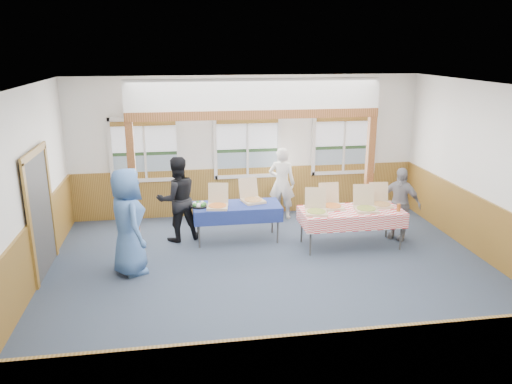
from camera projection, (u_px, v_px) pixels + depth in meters
The scene contains 31 objects.
floor at pixel (276, 277), 8.57m from camera, with size 8.00×8.00×0.00m, color #2B3447.
ceiling at pixel (278, 88), 7.67m from camera, with size 8.00×8.00×0.00m, color white.
wall_back at pixel (247, 146), 11.44m from camera, with size 8.00×8.00×0.00m, color silver.
wall_front at pixel (348, 286), 4.80m from camera, with size 8.00×8.00×0.00m, color silver.
wall_left at pixel (17, 199), 7.52m from camera, with size 8.00×8.00×0.00m, color silver.
wall_right at pixel (501, 178), 8.72m from camera, with size 8.00×8.00×0.00m, color silver.
wainscot_back at pixel (248, 191), 11.71m from camera, with size 7.98×0.05×1.10m, color brown.
wainscot_front at pixel (342, 377), 5.12m from camera, with size 7.98×0.05×1.10m, color brown.
wainscot_left at pixel (28, 263), 7.82m from camera, with size 0.05×6.98×1.10m, color brown.
wainscot_right at pixel (492, 234), 9.01m from camera, with size 0.05×6.98×1.10m, color brown.
cased_opening at pixel (40, 214), 8.54m from camera, with size 0.06×1.30×2.10m, color #373737.
window_left at pixel (145, 146), 11.03m from camera, with size 1.56×0.10×1.46m.
window_mid at pixel (247, 143), 11.37m from camera, with size 1.56×0.10×1.46m.
window_right at pixel (344, 140), 11.72m from camera, with size 1.56×0.10×1.46m.
post_left at pixel (133, 181), 10.04m from camera, with size 0.15×0.15×2.40m, color brown.
post_right at pixel (369, 172), 10.79m from camera, with size 0.15×0.15×2.40m, color brown.
cross_beam at pixel (255, 114), 10.05m from camera, with size 5.15×0.18×0.18m, color brown.
table_left at pixel (237, 207), 10.01m from camera, with size 1.90×1.45×0.76m.
table_right at pixel (351, 212), 9.71m from camera, with size 2.02×0.95×0.76m.
pizza_box_a at pixel (218, 204), 9.82m from camera, with size 0.47×0.54×0.44m.
pizza_box_b at pixel (252, 198), 10.18m from camera, with size 0.53×0.59×0.45m.
pizza_box_c at pixel (316, 210), 9.47m from camera, with size 0.49×0.56×0.44m.
pizza_box_d at pixel (331, 204), 9.81m from camera, with size 0.41×0.50×0.45m.
pizza_box_e at pixel (366, 207), 9.64m from camera, with size 0.47×0.55×0.46m.
pizza_box_f at pixel (381, 203), 9.91m from camera, with size 0.43×0.51×0.42m.
veggie_tray at pixel (199, 205), 9.88m from camera, with size 0.37×0.37×0.09m.
drink_glass at pixel (399, 208), 9.57m from camera, with size 0.07×0.07×0.15m, color #9A4D19.
woman_white at pixel (282, 183), 11.31m from camera, with size 0.60×0.39×1.64m, color silver.
woman_black at pixel (177, 199), 10.00m from camera, with size 0.84×0.66×1.73m, color black.
man_blue at pixel (128, 222), 8.50m from camera, with size 0.92×0.60×1.87m, color #3D619A.
person_grey at pixel (399, 203), 10.12m from camera, with size 0.87×0.36×1.49m, color gray.
Camera 1 is at (-1.55, -7.66, 3.83)m, focal length 35.00 mm.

